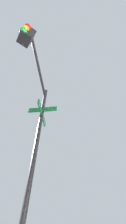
% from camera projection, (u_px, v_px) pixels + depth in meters
% --- Properties ---
extents(traffic_signal_near, '(1.98, 2.38, 5.89)m').
position_uv_depth(traffic_signal_near, '(33.00, 94.00, 3.50)').
color(traffic_signal_near, black).
rests_on(traffic_signal_near, ground_plane).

